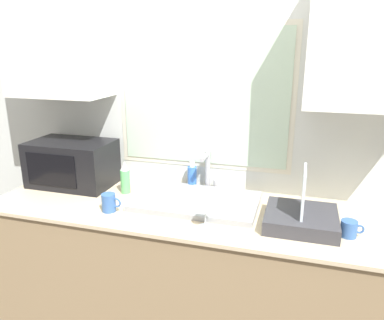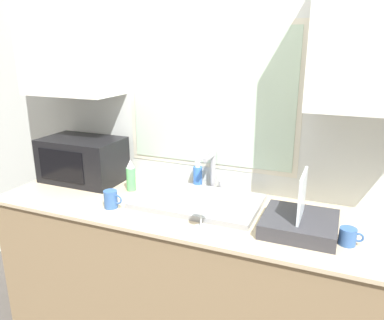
% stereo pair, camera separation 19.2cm
% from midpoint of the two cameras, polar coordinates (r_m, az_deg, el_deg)
% --- Properties ---
extents(countertop, '(2.18, 0.70, 0.91)m').
position_cam_midpoint_polar(countertop, '(2.29, 1.83, -17.59)').
color(countertop, '#8C7251').
rests_on(countertop, ground_plane).
extents(wall_back, '(6.00, 0.38, 2.60)m').
position_cam_midpoint_polar(wall_back, '(2.23, 5.11, 7.65)').
color(wall_back, silver).
rests_on(wall_back, ground_plane).
extents(sink_basin, '(0.68, 0.43, 0.03)m').
position_cam_midpoint_polar(sink_basin, '(2.09, 3.58, -6.35)').
color(sink_basin, gray).
rests_on(sink_basin, countertop).
extents(faucet, '(0.08, 0.15, 0.24)m').
position_cam_midpoint_polar(faucet, '(2.25, 5.63, -1.35)').
color(faucet, '#99999E').
rests_on(faucet, countertop).
extents(microwave, '(0.51, 0.32, 0.28)m').
position_cam_midpoint_polar(microwave, '(2.49, -14.21, 0.02)').
color(microwave, black).
rests_on(microwave, countertop).
extents(dish_rack, '(0.34, 0.33, 0.29)m').
position_cam_midpoint_polar(dish_rack, '(1.89, 18.97, -9.00)').
color(dish_rack, '#333338').
rests_on(dish_rack, countertop).
extents(spray_bottle, '(0.06, 0.06, 0.19)m').
position_cam_midpoint_polar(spray_bottle, '(2.27, -6.92, -2.44)').
color(spray_bottle, '#59B266').
rests_on(spray_bottle, countertop).
extents(soap_bottle, '(0.06, 0.06, 0.17)m').
position_cam_midpoint_polar(soap_bottle, '(2.30, 3.26, -2.57)').
color(soap_bottle, blue).
rests_on(soap_bottle, countertop).
extents(mug_near_sink, '(0.11, 0.07, 0.10)m').
position_cam_midpoint_polar(mug_near_sink, '(2.06, -9.64, -5.97)').
color(mug_near_sink, '#335999').
rests_on(mug_near_sink, countertop).
extents(wine_glass, '(0.08, 0.08, 0.16)m').
position_cam_midpoint_polar(wine_glass, '(1.79, 4.50, -6.99)').
color(wine_glass, silver).
rests_on(wine_glass, countertop).
extents(mug_by_rack, '(0.10, 0.07, 0.08)m').
position_cam_midpoint_polar(mug_by_rack, '(1.85, 25.54, -10.54)').
color(mug_by_rack, '#335999').
rests_on(mug_by_rack, countertop).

